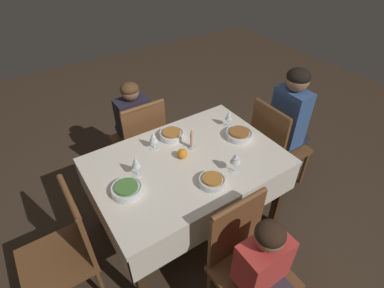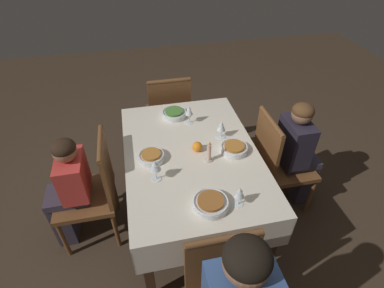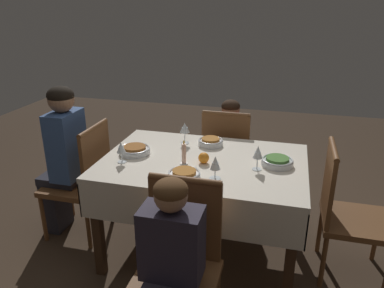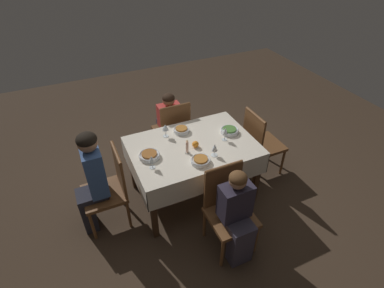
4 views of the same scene
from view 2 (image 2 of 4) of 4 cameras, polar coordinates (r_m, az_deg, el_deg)
The scene contains 17 objects.
ground_plane at distance 2.71m, azimuth -0.09°, elevation -13.69°, with size 8.00×8.00×0.00m, color #3D2D21.
dining_table at distance 2.23m, azimuth -0.11°, elevation -3.44°, with size 1.38×0.96×0.75m.
chair_south at distance 2.58m, azimuth 15.99°, elevation -2.98°, with size 0.44×0.44×0.92m.
chair_north at distance 2.38m, azimuth -18.21°, elevation -7.96°, with size 0.44×0.44×0.92m.
chair_east at distance 3.07m, azimuth -4.41°, elevation 6.11°, with size 0.44×0.44×0.92m.
person_child_dark at distance 2.62m, azimuth 19.59°, elevation -1.36°, with size 0.30×0.33×1.02m.
person_child_red at distance 2.39m, azimuth -22.53°, elevation -7.85°, with size 0.30×0.33×0.97m.
bowl_west at distance 1.80m, azimuth 3.58°, elevation -11.13°, with size 0.22×0.22×0.06m.
wine_glass_west at distance 1.77m, azimuth 9.06°, elevation -9.20°, with size 0.06×0.06×0.15m.
bowl_south at distance 2.18m, azimuth 8.04°, elevation -0.78°, with size 0.20×0.20×0.06m.
wine_glass_south at distance 2.26m, azimuth 5.61°, elevation 3.37°, with size 0.07×0.07×0.15m.
bowl_north at distance 2.11m, azimuth -7.73°, elevation -2.33°, with size 0.19×0.19×0.06m.
wine_glass_north at distance 1.90m, azimuth -7.06°, elevation -4.15°, with size 0.07×0.07×0.16m.
bowl_east at distance 2.53m, azimuth -3.39°, elevation 5.87°, with size 0.21×0.21×0.06m.
wine_glass_east at distance 2.39m, azimuth -0.56°, elevation 6.32°, with size 0.06×0.06×0.16m.
candle_centerpiece at distance 2.06m, azimuth 3.25°, elevation -1.80°, with size 0.05×0.05×0.17m.
orange_fruit at distance 2.16m, azimuth 1.01°, elevation -0.51°, with size 0.07×0.07×0.07m, color orange.
Camera 2 is at (-1.60, 0.34, 2.17)m, focal length 28.00 mm.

